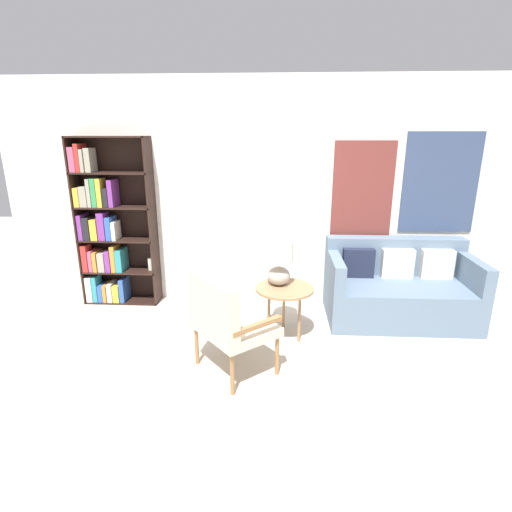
% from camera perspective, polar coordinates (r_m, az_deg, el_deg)
% --- Properties ---
extents(ground_plane, '(14.00, 14.00, 0.00)m').
position_cam_1_polar(ground_plane, '(3.47, -0.08, -19.22)').
color(ground_plane, '#B2A899').
extents(wall_back, '(6.40, 0.08, 2.70)m').
position_cam_1_polar(wall_back, '(4.87, 1.96, 8.78)').
color(wall_back, silver).
rests_on(wall_back, ground_plane).
extents(bookshelf, '(0.92, 0.30, 2.03)m').
position_cam_1_polar(bookshelf, '(5.20, -20.52, 3.47)').
color(bookshelf, black).
rests_on(bookshelf, ground_plane).
extents(armchair, '(0.85, 0.86, 0.91)m').
position_cam_1_polar(armchair, '(3.47, -4.44, -8.76)').
color(armchair, olive).
rests_on(armchair, ground_plane).
extents(couch, '(1.61, 0.89, 0.88)m').
position_cam_1_polar(couch, '(4.89, 19.63, -4.50)').
color(couch, slate).
rests_on(couch, ground_plane).
extents(side_table, '(0.60, 0.60, 0.56)m').
position_cam_1_polar(side_table, '(4.10, 4.09, -5.18)').
color(side_table, '#99704C').
rests_on(side_table, ground_plane).
extents(table_lamp, '(0.29, 0.29, 0.48)m').
position_cam_1_polar(table_lamp, '(4.07, 3.30, -0.61)').
color(table_lamp, '#A59E93').
rests_on(table_lamp, side_table).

